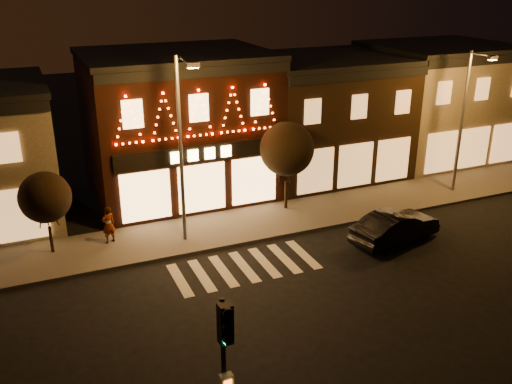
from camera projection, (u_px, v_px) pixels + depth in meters
ground at (283, 313)px, 22.12m from camera, size 120.00×120.00×0.00m
sidewalk_far at (251, 224)px, 29.67m from camera, size 44.00×4.00×0.15m
building_pulp at (179, 124)px, 32.54m from camera, size 10.20×8.34×8.30m
building_right_a at (323, 116)px, 36.17m from camera, size 9.20×8.28×7.50m
building_right_b at (437, 101)px, 39.40m from camera, size 9.20×8.28×7.80m
traffic_signal_near at (225, 351)px, 14.24m from camera, size 0.35×0.50×4.87m
streetlamp_mid at (182, 138)px, 25.71m from camera, size 0.59×2.04×8.87m
streetlamp_right at (466, 112)px, 31.98m from camera, size 0.52×1.87×8.18m
tree_left at (45, 197)px, 25.56m from camera, size 2.35×2.35×3.93m
tree_right at (287, 149)px, 30.18m from camera, size 2.91×2.91×4.87m
dark_sedan at (395, 227)px, 27.61m from camera, size 5.04×2.65×1.58m
pedestrian at (108, 225)px, 27.16m from camera, size 0.79×0.66×1.86m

